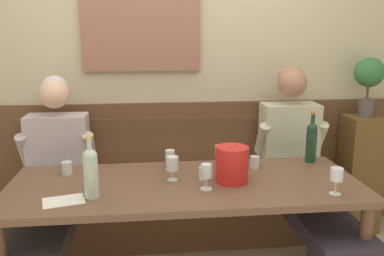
{
  "coord_description": "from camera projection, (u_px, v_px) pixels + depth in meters",
  "views": [
    {
      "loc": [
        -0.21,
        -2.14,
        1.6
      ],
      "look_at": [
        0.07,
        0.45,
        0.98
      ],
      "focal_mm": 38.63,
      "sensor_mm": 36.0,
      "label": 1
    }
  ],
  "objects": [
    {
      "name": "ice_bucket",
      "position": [
        232.0,
        164.0,
        2.42
      ],
      "size": [
        0.19,
        0.19,
        0.21
      ],
      "primitive_type": "cylinder",
      "color": "red",
      "rests_on": "dining_table"
    },
    {
      "name": "wall_bench",
      "position": [
        177.0,
        205.0,
        3.2
      ],
      "size": [
        2.37,
        0.42,
        0.94
      ],
      "color": "brown",
      "rests_on": "ground"
    },
    {
      "name": "wine_glass_right_end",
      "position": [
        221.0,
        151.0,
        2.67
      ],
      "size": [
        0.08,
        0.08,
        0.15
      ],
      "color": "silver",
      "rests_on": "dining_table"
    },
    {
      "name": "room_wall_back",
      "position": [
        173.0,
        56.0,
        3.19
      ],
      "size": [
        6.8,
        0.12,
        2.8
      ],
      "color": "#C5B595",
      "rests_on": "ground"
    },
    {
      "name": "water_tumbler_center",
      "position": [
        204.0,
        173.0,
        2.47
      ],
      "size": [
        0.06,
        0.06,
        0.08
      ],
      "primitive_type": "cylinder",
      "color": "silver",
      "rests_on": "dining_table"
    },
    {
      "name": "wine_bottle_amber_mid",
      "position": [
        311.0,
        141.0,
        2.78
      ],
      "size": [
        0.07,
        0.07,
        0.35
      ],
      "color": "#1B3923",
      "rests_on": "dining_table"
    },
    {
      "name": "person_left_seat",
      "position": [
        49.0,
        184.0,
        2.68
      ],
      "size": [
        0.53,
        1.25,
        1.29
      ],
      "color": "#352730",
      "rests_on": "ground"
    },
    {
      "name": "dining_table",
      "position": [
        185.0,
        195.0,
        2.45
      ],
      "size": [
        2.07,
        0.8,
        0.73
      ],
      "color": "brown",
      "rests_on": "ground"
    },
    {
      "name": "potted_plant",
      "position": [
        369.0,
        77.0,
        3.16
      ],
      "size": [
        0.23,
        0.23,
        0.46
      ],
      "color": "#524A45",
      "rests_on": "corner_pedestal"
    },
    {
      "name": "wine_glass_mid_left",
      "position": [
        170.0,
        157.0,
        2.63
      ],
      "size": [
        0.06,
        0.06,
        0.13
      ],
      "color": "silver",
      "rests_on": "dining_table"
    },
    {
      "name": "corner_pedestal",
      "position": [
        359.0,
        173.0,
        3.34
      ],
      "size": [
        0.28,
        0.28,
        0.94
      ],
      "primitive_type": "cube",
      "color": "brown",
      "rests_on": "ground"
    },
    {
      "name": "water_tumbler_left",
      "position": [
        255.0,
        162.0,
        2.68
      ],
      "size": [
        0.06,
        0.06,
        0.08
      ],
      "primitive_type": "cylinder",
      "color": "silver",
      "rests_on": "dining_table"
    },
    {
      "name": "person_right_seat",
      "position": [
        303.0,
        168.0,
        2.88
      ],
      "size": [
        0.52,
        1.25,
        1.35
      ],
      "color": "#263630",
      "rests_on": "ground"
    },
    {
      "name": "wood_wainscot_panel",
      "position": [
        175.0,
        167.0,
        3.34
      ],
      "size": [
        6.8,
        0.03,
        1.05
      ],
      "primitive_type": "cube",
      "color": "brown",
      "rests_on": "ground"
    },
    {
      "name": "wine_glass_center_rear",
      "position": [
        337.0,
        175.0,
        2.23
      ],
      "size": [
        0.07,
        0.07,
        0.15
      ],
      "color": "silver",
      "rests_on": "dining_table"
    },
    {
      "name": "tasting_sheet_left_guest",
      "position": [
        64.0,
        201.0,
        2.17
      ],
      "size": [
        0.24,
        0.2,
        0.0
      ],
      "primitive_type": "cube",
      "rotation": [
        0.0,
        0.0,
        0.26
      ],
      "color": "white",
      "rests_on": "dining_table"
    },
    {
      "name": "water_tumbler_right",
      "position": [
        67.0,
        168.0,
        2.56
      ],
      "size": [
        0.06,
        0.06,
        0.08
      ],
      "primitive_type": "cylinder",
      "color": "silver",
      "rests_on": "dining_table"
    },
    {
      "name": "wine_glass_near_bucket",
      "position": [
        206.0,
        172.0,
        2.31
      ],
      "size": [
        0.07,
        0.07,
        0.15
      ],
      "color": "silver",
      "rests_on": "dining_table"
    },
    {
      "name": "wine_bottle_green_tall",
      "position": [
        91.0,
        171.0,
        2.18
      ],
      "size": [
        0.08,
        0.08,
        0.34
      ],
      "color": "#B7CBBC",
      "rests_on": "dining_table"
    },
    {
      "name": "wine_glass_center_front",
      "position": [
        172.0,
        165.0,
        2.45
      ],
      "size": [
        0.07,
        0.07,
        0.15
      ],
      "color": "silver",
      "rests_on": "dining_table"
    }
  ]
}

